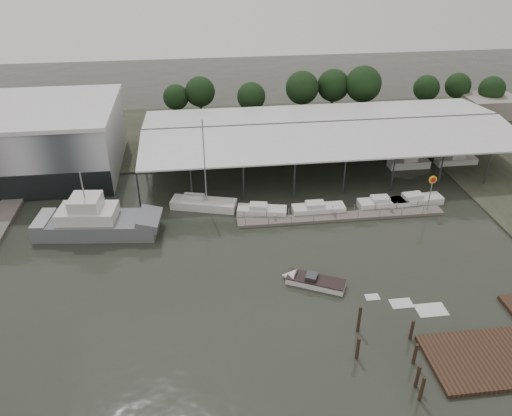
{
  "coord_description": "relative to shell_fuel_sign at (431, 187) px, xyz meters",
  "views": [
    {
      "loc": [
        -3.38,
        -45.24,
        35.0
      ],
      "look_at": [
        3.44,
        9.77,
        2.5
      ],
      "focal_mm": 35.0,
      "sensor_mm": 36.0,
      "label": 1
    }
  ],
  "objects": [
    {
      "name": "grey_trawler",
      "position": [
        -43.73,
        0.37,
        -2.35
      ],
      "size": [
        16.1,
        6.68,
        8.84
      ],
      "rotation": [
        0.0,
        0.0,
        -0.11
      ],
      "color": "#565A5F",
      "rests_on": "ground"
    },
    {
      "name": "mooring_pilings",
      "position": [
        -14.02,
        -24.93,
        -2.95
      ],
      "size": [
        6.12,
        8.82,
        3.62
      ],
      "color": "#322319",
      "rests_on": "ground"
    },
    {
      "name": "white_sailboat",
      "position": [
        -30.36,
        4.99,
        -3.27
      ],
      "size": [
        9.34,
        4.94,
        13.11
      ],
      "rotation": [
        0.0,
        0.0,
        -0.28
      ],
      "color": "silver",
      "rests_on": "ground"
    },
    {
      "name": "shell_fuel_sign",
      "position": [
        0.0,
        0.0,
        0.0
      ],
      "size": [
        1.1,
        0.18,
        5.55
      ],
      "color": "gray",
      "rests_on": "ground"
    },
    {
      "name": "land_strip_far",
      "position": [
        -27.0,
        32.01,
        -3.83
      ],
      "size": [
        140.0,
        30.0,
        0.3
      ],
      "color": "#3D4131",
      "rests_on": "ground"
    },
    {
      "name": "covered_boat_shed",
      "position": [
        -10.0,
        18.01,
        2.2
      ],
      "size": [
        58.24,
        24.0,
        6.96
      ],
      "color": "silver",
      "rests_on": "ground"
    },
    {
      "name": "distant_commercial_buildings",
      "position": [
        32.03,
        34.7,
        -2.08
      ],
      "size": [
        22.0,
        8.0,
        4.0
      ],
      "color": "gray",
      "rests_on": "ground"
    },
    {
      "name": "moored_cruiser_0",
      "position": [
        -22.52,
        2.17,
        -3.31
      ],
      "size": [
        6.94,
        3.53,
        1.7
      ],
      "rotation": [
        0.0,
        0.0,
        -0.21
      ],
      "color": "silver",
      "rests_on": "ground"
    },
    {
      "name": "storage_warehouse",
      "position": [
        -55.0,
        19.95,
        1.36
      ],
      "size": [
        24.5,
        20.5,
        10.5
      ],
      "color": "#AEB4BA",
      "rests_on": "ground"
    },
    {
      "name": "ground",
      "position": [
        -27.0,
        -9.99,
        -3.93
      ],
      "size": [
        200.0,
        200.0,
        0.0
      ],
      "primitive_type": "plane",
      "color": "#262A22",
      "rests_on": "ground"
    },
    {
      "name": "speedboat_underway",
      "position": [
        -19.11,
        -13.12,
        -3.53
      ],
      "size": [
        16.79,
        9.34,
        2.0
      ],
      "rotation": [
        0.0,
        0.0,
        2.68
      ],
      "color": "silver",
      "rests_on": "ground"
    },
    {
      "name": "moored_cruiser_1",
      "position": [
        -14.83,
        1.71,
        -3.31
      ],
      "size": [
        7.17,
        2.22,
        1.7
      ],
      "rotation": [
        0.0,
        0.0,
        0.0
      ],
      "color": "silver",
      "rests_on": "ground"
    },
    {
      "name": "trawler_dock",
      "position": [
        -57.0,
        4.01,
        -3.68
      ],
      "size": [
        3.0,
        18.0,
        0.5
      ],
      "color": "#5E5953",
      "rests_on": "ground"
    },
    {
      "name": "moored_cruiser_3",
      "position": [
        -0.77,
        2.36,
        -3.31
      ],
      "size": [
        7.82,
        2.93,
        1.7
      ],
      "rotation": [
        0.0,
        0.0,
        0.1
      ],
      "color": "silver",
      "rests_on": "ground"
    },
    {
      "name": "moored_cruiser_2",
      "position": [
        -5.57,
        2.12,
        -3.31
      ],
      "size": [
        6.91,
        2.21,
        1.7
      ],
      "rotation": [
        0.0,
        0.0,
        -0.0
      ],
      "color": "silver",
      "rests_on": "ground"
    },
    {
      "name": "horizon_tree_line",
      "position": [
        -3.78,
        37.95,
        2.0
      ],
      "size": [
        67.78,
        9.21,
        10.46
      ],
      "color": "black",
      "rests_on": "ground"
    },
    {
      "name": "floating_dock",
      "position": [
        -12.0,
        0.01,
        -3.72
      ],
      "size": [
        28.0,
        2.0,
        1.4
      ],
      "color": "#5E5953",
      "rests_on": "ground"
    }
  ]
}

